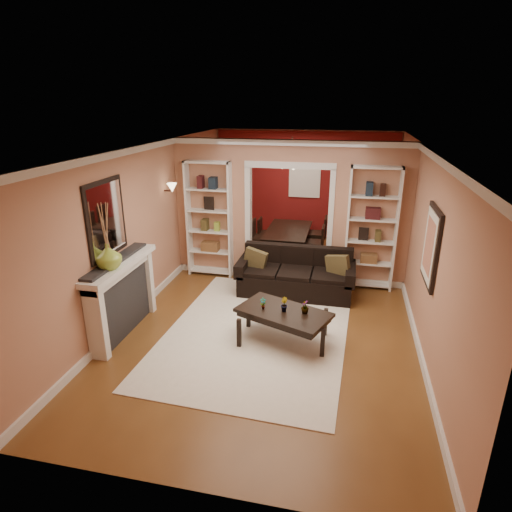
% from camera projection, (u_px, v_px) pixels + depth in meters
% --- Properties ---
extents(floor, '(8.00, 8.00, 0.00)m').
position_uv_depth(floor, '(277.00, 302.00, 7.58)').
color(floor, brown).
rests_on(floor, ground).
extents(ceiling, '(8.00, 8.00, 0.00)m').
position_uv_depth(ceiling, '(280.00, 146.00, 6.65)').
color(ceiling, white).
rests_on(ceiling, ground).
extents(wall_back, '(8.00, 0.00, 8.00)m').
position_uv_depth(wall_back, '(305.00, 185.00, 10.78)').
color(wall_back, tan).
rests_on(wall_back, ground).
extents(wall_front, '(8.00, 0.00, 8.00)m').
position_uv_depth(wall_front, '(197.00, 368.00, 3.44)').
color(wall_front, tan).
rests_on(wall_front, ground).
extents(wall_left, '(0.00, 8.00, 8.00)m').
position_uv_depth(wall_left, '(153.00, 222.00, 7.56)').
color(wall_left, tan).
rests_on(wall_left, ground).
extents(wall_right, '(0.00, 8.00, 8.00)m').
position_uv_depth(wall_right, '(421.00, 238.00, 6.66)').
color(wall_right, tan).
rests_on(wall_right, ground).
extents(partition_wall, '(4.50, 0.15, 2.70)m').
position_uv_depth(partition_wall, '(289.00, 212.00, 8.21)').
color(partition_wall, tan).
rests_on(partition_wall, floor).
extents(red_back_panel, '(4.44, 0.04, 2.64)m').
position_uv_depth(red_back_panel, '(304.00, 187.00, 10.76)').
color(red_back_panel, maroon).
rests_on(red_back_panel, floor).
extents(dining_window, '(0.78, 0.03, 0.98)m').
position_uv_depth(dining_window, '(305.00, 178.00, 10.65)').
color(dining_window, '#8CA5CC').
rests_on(dining_window, wall_back).
extents(area_rug, '(2.85, 3.88, 0.01)m').
position_uv_depth(area_rug, '(257.00, 332.00, 6.61)').
color(area_rug, white).
rests_on(area_rug, floor).
extents(sofa, '(2.12, 0.92, 0.83)m').
position_uv_depth(sofa, '(296.00, 273.00, 7.80)').
color(sofa, black).
rests_on(sofa, floor).
extents(pillow_left, '(0.43, 0.20, 0.41)m').
position_uv_depth(pillow_left, '(255.00, 260.00, 7.86)').
color(pillow_left, brown).
rests_on(pillow_left, sofa).
extents(pillow_right, '(0.43, 0.28, 0.42)m').
position_uv_depth(pillow_right, '(338.00, 266.00, 7.56)').
color(pillow_right, brown).
rests_on(pillow_right, sofa).
extents(coffee_table, '(1.48, 1.15, 0.50)m').
position_uv_depth(coffee_table, '(283.00, 326.00, 6.29)').
color(coffee_table, black).
rests_on(coffee_table, floor).
extents(plant_left, '(0.11, 0.09, 0.17)m').
position_uv_depth(plant_left, '(263.00, 304.00, 6.23)').
color(plant_left, '#336626').
rests_on(plant_left, coffee_table).
extents(plant_center, '(0.13, 0.14, 0.21)m').
position_uv_depth(plant_center, '(284.00, 304.00, 6.16)').
color(plant_center, '#336626').
rests_on(plant_center, coffee_table).
extents(plant_right, '(0.11, 0.11, 0.20)m').
position_uv_depth(plant_right, '(305.00, 307.00, 6.11)').
color(plant_right, '#336626').
rests_on(plant_right, coffee_table).
extents(bookshelf_left, '(0.90, 0.30, 2.30)m').
position_uv_depth(bookshelf_left, '(210.00, 220.00, 8.44)').
color(bookshelf_left, white).
rests_on(bookshelf_left, floor).
extents(bookshelf_right, '(0.90, 0.30, 2.30)m').
position_uv_depth(bookshelf_right, '(371.00, 229.00, 7.82)').
color(bookshelf_right, white).
rests_on(bookshelf_right, floor).
extents(fireplace, '(0.32, 1.70, 1.16)m').
position_uv_depth(fireplace, '(124.00, 298.00, 6.42)').
color(fireplace, white).
rests_on(fireplace, floor).
extents(vase, '(0.36, 0.36, 0.37)m').
position_uv_depth(vase, '(109.00, 256.00, 5.91)').
color(vase, '#91B239').
rests_on(vase, fireplace).
extents(mirror, '(0.03, 0.95, 1.10)m').
position_uv_depth(mirror, '(106.00, 219.00, 6.03)').
color(mirror, silver).
rests_on(mirror, wall_left).
extents(wall_sconce, '(0.18, 0.18, 0.22)m').
position_uv_depth(wall_sconce, '(169.00, 189.00, 7.88)').
color(wall_sconce, '#FFE0A5').
rests_on(wall_sconce, wall_left).
extents(framed_art, '(0.04, 0.85, 1.05)m').
position_uv_depth(framed_art, '(430.00, 246.00, 5.68)').
color(framed_art, black).
rests_on(framed_art, wall_right).
extents(dining_table, '(1.71, 0.95, 0.60)m').
position_uv_depth(dining_table, '(289.00, 242.00, 9.83)').
color(dining_table, black).
rests_on(dining_table, floor).
extents(dining_chair_nw, '(0.55, 0.55, 0.88)m').
position_uv_depth(dining_chair_nw, '(263.00, 239.00, 9.62)').
color(dining_chair_nw, black).
rests_on(dining_chair_nw, floor).
extents(dining_chair_ne, '(0.44, 0.44, 0.83)m').
position_uv_depth(dining_chair_ne, '(312.00, 243.00, 9.41)').
color(dining_chair_ne, black).
rests_on(dining_chair_ne, floor).
extents(dining_chair_sw, '(0.40, 0.40, 0.76)m').
position_uv_depth(dining_chair_sw, '(268.00, 233.00, 10.19)').
color(dining_chair_sw, black).
rests_on(dining_chair_sw, floor).
extents(dining_chair_se, '(0.45, 0.45, 0.88)m').
position_uv_depth(dining_chair_se, '(315.00, 234.00, 9.95)').
color(dining_chair_se, black).
rests_on(dining_chair_se, floor).
extents(chandelier, '(0.50, 0.50, 0.30)m').
position_uv_depth(chandelier, '(299.00, 166.00, 9.36)').
color(chandelier, '#341D17').
rests_on(chandelier, ceiling).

